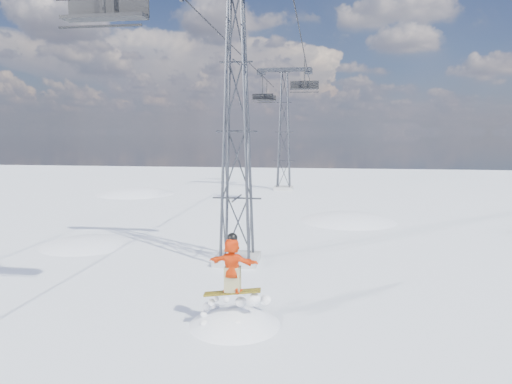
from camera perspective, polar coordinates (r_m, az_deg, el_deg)
ground at (r=12.48m, az=-13.15°, el=-18.66°), size 120.00×120.00×0.00m
snow_terrain at (r=36.18m, az=-7.46°, el=-17.18°), size 39.00×37.00×22.00m
lift_tower_near at (r=18.73m, az=-2.46°, el=7.49°), size 5.20×1.80×11.43m
lift_tower_far at (r=43.56m, az=3.52°, el=7.46°), size 5.20×1.80×11.43m
haul_cables at (r=30.59m, az=1.55°, el=17.61°), size 4.46×51.00×0.06m
snowboarder_jump at (r=14.33m, az=-2.66°, el=-22.26°), size 4.40×4.40×6.69m
lift_chair_near at (r=13.32m, az=-18.30°, el=20.93°), size 2.23×0.64×2.76m
lift_chair_mid at (r=34.03m, az=6.08°, el=13.06°), size 2.06×0.59×2.55m
lift_chair_far at (r=45.10m, az=0.83°, el=11.75°), size 2.03×0.58×2.52m
lift_chair_extra at (r=48.64m, az=1.36°, el=11.60°), size 1.89×0.54×2.34m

